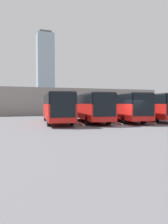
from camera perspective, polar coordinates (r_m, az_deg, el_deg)
ground_plane at (r=21.63m, az=11.52°, el=-3.57°), size 600.00×600.00×0.00m
bus_0 at (r=28.92m, az=16.59°, el=1.47°), size 3.72×11.42×3.26m
curb_divider_0 at (r=26.52m, az=15.18°, el=-2.36°), size 0.83×5.38×0.15m
bus_1 at (r=26.82m, az=9.75°, el=1.47°), size 3.72×11.42×3.26m
curb_divider_1 at (r=24.53m, az=7.57°, el=-2.68°), size 0.83×5.38×0.15m
bus_2 at (r=25.56m, az=1.54°, el=1.47°), size 3.72×11.42×3.26m
curb_divider_2 at (r=23.45m, az=-1.54°, el=-2.88°), size 0.83×5.38×0.15m
bus_3 at (r=24.48m, az=-7.13°, el=1.41°), size 3.72×11.42×3.26m
station_building at (r=46.96m, az=-5.56°, el=2.73°), size 37.33×15.37×5.06m
office_tower at (r=215.84m, az=-10.12°, el=10.88°), size 15.62×15.62×70.28m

